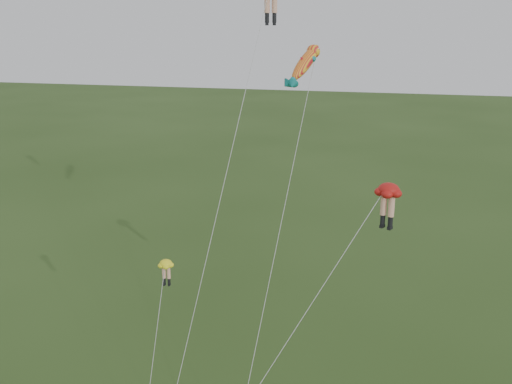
# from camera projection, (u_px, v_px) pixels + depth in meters

# --- Properties ---
(legs_kite_red_mid) EXTENTS (8.77, 7.52, 13.28)m
(legs_kite_red_mid) POSITION_uv_depth(u_px,v_px,m) (385.00, 198.00, 28.31)
(legs_kite_red_mid) COLOR #B61612
(legs_kite_red_mid) RESTS_ON ground
(legs_kite_yellow) EXTENTS (1.55, 2.33, 9.42)m
(legs_kite_yellow) POSITION_uv_depth(u_px,v_px,m) (164.00, 277.00, 28.89)
(legs_kite_yellow) COLOR #FCF320
(legs_kite_yellow) RESTS_ON ground
(fish_kite) EXTENTS (2.56, 13.74, 19.81)m
(fish_kite) POSITION_uv_depth(u_px,v_px,m) (305.00, 64.00, 35.06)
(fish_kite) COLOR yellow
(fish_kite) RESTS_ON ground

